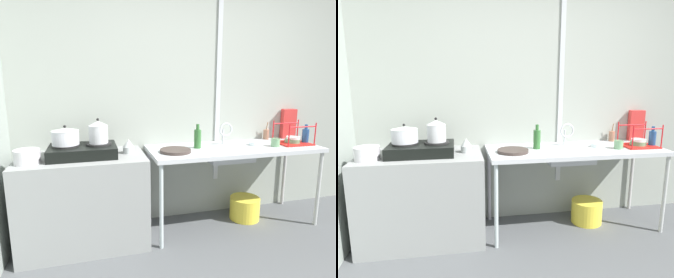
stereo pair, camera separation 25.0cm
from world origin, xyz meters
TOP-DOWN VIEW (x-y plane):
  - wall_back at (0.00, 1.78)m, footprint 4.43×0.10m
  - wall_metal_strip at (0.25, 1.72)m, footprint 0.05×0.01m
  - counter_concrete at (-1.17, 1.42)m, footprint 1.10×0.63m
  - counter_sink at (0.30, 1.42)m, footprint 1.73×0.63m
  - stove at (-1.16, 1.42)m, footprint 0.57×0.40m
  - pot_on_left_burner at (-1.30, 1.42)m, footprint 0.23×0.23m
  - pot_on_right_burner at (-1.02, 1.42)m, footprint 0.17×0.17m
  - pot_beside_stove at (-1.59, 1.30)m, footprint 0.20×0.20m
  - percolator at (-0.76, 1.43)m, footprint 0.10×0.10m
  - sink_basin at (0.24, 1.40)m, footprint 0.45×0.29m
  - faucet at (0.25, 1.52)m, footprint 0.14×0.08m
  - frying_pan at (-0.33, 1.36)m, footprint 0.29×0.29m
  - dish_rack at (0.97, 1.39)m, footprint 0.33×0.28m
  - cup_by_rack at (0.71, 1.32)m, footprint 0.09×0.09m
  - small_bowl_on_drainboard at (0.54, 1.43)m, footprint 0.11×0.11m
  - bottle_by_sink at (-0.07, 1.46)m, footprint 0.07×0.07m
  - bottle_by_rack at (1.11, 1.37)m, footprint 0.07×0.07m
  - cereal_box at (1.12, 1.67)m, footprint 0.17×0.10m
  - utensil_jar at (0.84, 1.68)m, footprint 0.06×0.06m
  - bucket_on_floor at (0.49, 1.46)m, footprint 0.32×0.32m

SIDE VIEW (x-z plane):
  - bucket_on_floor at x=0.49m, z-range 0.00..0.24m
  - counter_concrete at x=-1.17m, z-range 0.00..0.83m
  - sink_basin at x=0.24m, z-range 0.69..0.83m
  - counter_sink at x=0.30m, z-range 0.36..1.18m
  - frying_pan at x=-0.33m, z-range 0.83..0.85m
  - small_bowl_on_drainboard at x=0.54m, z-range 0.83..0.86m
  - dish_rack at x=0.97m, z-range 0.75..0.98m
  - cup_by_rack at x=0.71m, z-range 0.83..0.91m
  - stove at x=-1.16m, z-range 0.82..0.94m
  - utensil_jar at x=0.84m, z-range 0.78..0.98m
  - pot_beside_stove at x=-1.59m, z-range 0.83..0.94m
  - percolator at x=-0.76m, z-range 0.82..0.96m
  - bottle_by_rack at x=1.11m, z-range 0.81..1.01m
  - bottle_by_sink at x=-0.07m, z-range 0.80..1.04m
  - faucet at x=0.25m, z-range 0.86..1.09m
  - cereal_box at x=1.12m, z-range 0.83..1.16m
  - pot_on_left_burner at x=-1.30m, z-range 0.93..1.10m
  - pot_on_right_burner at x=-1.02m, z-range 0.93..1.15m
  - wall_back at x=0.00m, z-range 0.00..2.60m
  - wall_metal_strip at x=0.25m, z-range 0.39..2.47m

